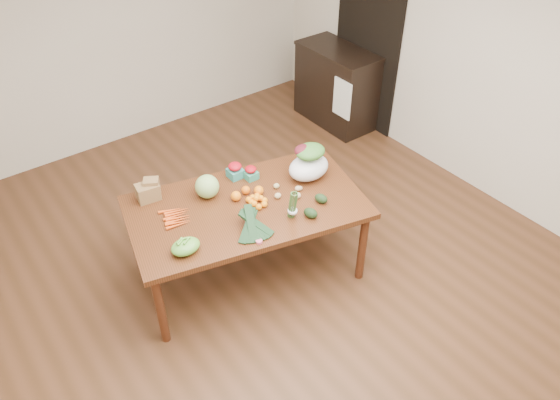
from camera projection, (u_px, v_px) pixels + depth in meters
floor at (278, 281)px, 4.75m from camera, size 6.00×6.00×0.00m
room_walls at (277, 151)px, 3.91m from camera, size 5.02×6.02×2.70m
dining_table at (248, 239)px, 4.62m from camera, size 2.07×1.46×0.75m
doorway_dark at (367, 40)px, 6.26m from camera, size 0.02×1.00×2.10m
cabinet at (336, 86)px, 6.62m from camera, size 0.52×1.02×0.94m
dish_towel at (342, 99)px, 6.20m from camera, size 0.02×0.28×0.45m
paper_bag at (148, 191)px, 4.39m from camera, size 0.28×0.25×0.17m
cabbage at (207, 187)px, 4.41m from camera, size 0.20×0.20×0.20m
strawberry_basket_a at (235, 172)px, 4.65m from camera, size 0.15×0.15×0.11m
strawberry_basket_b at (251, 174)px, 4.64m from camera, size 0.13×0.13×0.09m
orange_a at (236, 196)px, 4.41m from camera, size 0.08×0.08×0.08m
orange_b at (246, 190)px, 4.48m from camera, size 0.07×0.07×0.07m
orange_c at (259, 190)px, 4.47m from camera, size 0.08×0.08×0.08m
mandarin_cluster at (256, 199)px, 4.37m from camera, size 0.22×0.22×0.08m
carrots at (177, 217)px, 4.25m from camera, size 0.27×0.29×0.03m
snap_pea_bag at (186, 247)px, 3.93m from camera, size 0.22×0.17×0.10m
kale_bunch at (254, 226)px, 4.06m from camera, size 0.41×0.46×0.16m
asparagus_bundle at (293, 205)px, 4.19m from camera, size 0.11×0.13×0.26m
potato_a at (278, 196)px, 4.44m from camera, size 0.06×0.05×0.05m
potato_b at (297, 196)px, 4.44m from camera, size 0.06×0.05×0.05m
potato_c at (300, 188)px, 4.52m from camera, size 0.05×0.04×0.04m
potato_d at (276, 186)px, 4.54m from camera, size 0.05×0.05×0.05m
potato_e at (298, 188)px, 4.52m from camera, size 0.05×0.05×0.04m
avocado_a at (311, 213)px, 4.24m from camera, size 0.11×0.14×0.08m
avocado_b at (321, 199)px, 4.39m from camera, size 0.11×0.13×0.08m
salad_bag at (309, 163)px, 4.59m from camera, size 0.42×0.36×0.29m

